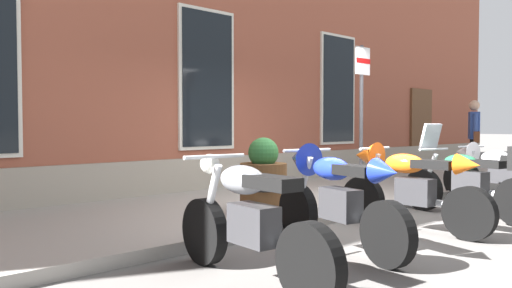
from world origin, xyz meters
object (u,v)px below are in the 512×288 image
object	(u,v)px
motorcycle_grey_naked	(249,222)
motorcycle_blue_sport	(333,192)
motorcycle_green_touring	(475,179)
parking_sign	(362,99)
barrel_planter	(263,181)
pedestrian_blue_top	(474,134)
motorcycle_white_sport	(497,171)
motorcycle_orange_sport	(406,183)

from	to	relation	value
motorcycle_grey_naked	motorcycle_blue_sport	xyz separation A→B (m)	(1.36, 0.22, 0.09)
motorcycle_grey_naked	motorcycle_green_touring	world-z (taller)	motorcycle_green_touring
parking_sign	barrel_planter	xyz separation A→B (m)	(-2.21, -0.02, -1.15)
motorcycle_grey_naked	parking_sign	xyz separation A→B (m)	(4.05, 1.76, 1.20)
motorcycle_green_touring	pedestrian_blue_top	bearing A→B (deg)	23.81
motorcycle_blue_sport	motorcycle_green_touring	distance (m)	2.74
parking_sign	motorcycle_green_touring	bearing A→B (deg)	-88.82
motorcycle_grey_naked	pedestrian_blue_top	size ratio (longest dim) A/B	1.18
motorcycle_blue_sport	parking_sign	bearing A→B (deg)	29.86
parking_sign	motorcycle_white_sport	bearing A→B (deg)	-45.72
motorcycle_blue_sport	parking_sign	world-z (taller)	parking_sign
motorcycle_blue_sport	motorcycle_white_sport	distance (m)	4.19
motorcycle_blue_sport	parking_sign	size ratio (longest dim) A/B	0.82
motorcycle_white_sport	pedestrian_blue_top	distance (m)	3.23
pedestrian_blue_top	motorcycle_grey_naked	bearing A→B (deg)	-167.72
motorcycle_grey_naked	motorcycle_white_sport	world-z (taller)	motorcycle_grey_naked
motorcycle_blue_sport	motorcycle_orange_sport	xyz separation A→B (m)	(1.43, 0.00, -0.01)
motorcycle_green_touring	pedestrian_blue_top	size ratio (longest dim) A/B	1.22
motorcycle_green_touring	motorcycle_white_sport	world-z (taller)	motorcycle_green_touring
motorcycle_grey_naked	barrel_planter	xyz separation A→B (m)	(1.84, 1.75, 0.05)
motorcycle_blue_sport	barrel_planter	xyz separation A→B (m)	(0.48, 1.52, -0.04)
motorcycle_grey_naked	motorcycle_green_touring	xyz separation A→B (m)	(4.08, -0.06, 0.05)
motorcycle_grey_naked	barrel_planter	size ratio (longest dim) A/B	2.02
motorcycle_orange_sport	motorcycle_green_touring	world-z (taller)	motorcycle_green_touring
motorcycle_white_sport	barrel_planter	bearing A→B (deg)	157.68
motorcycle_blue_sport	pedestrian_blue_top	bearing A→B (deg)	12.86
motorcycle_grey_naked	motorcycle_blue_sport	size ratio (longest dim) A/B	1.00
motorcycle_grey_naked	pedestrian_blue_top	world-z (taller)	pedestrian_blue_top
motorcycle_orange_sport	barrel_planter	bearing A→B (deg)	122.09
motorcycle_green_touring	motorcycle_grey_naked	bearing A→B (deg)	179.20
motorcycle_green_touring	parking_sign	xyz separation A→B (m)	(-0.04, 1.82, 1.16)
barrel_planter	motorcycle_green_touring	bearing A→B (deg)	-38.76
barrel_planter	motorcycle_orange_sport	bearing A→B (deg)	-57.91
motorcycle_blue_sport	motorcycle_white_sport	bearing A→B (deg)	-0.02
motorcycle_blue_sport	motorcycle_orange_sport	size ratio (longest dim) A/B	0.98
motorcycle_green_touring	motorcycle_white_sport	bearing A→B (deg)	10.77
parking_sign	motorcycle_grey_naked	bearing A→B (deg)	-156.43
motorcycle_white_sport	motorcycle_grey_naked	bearing A→B (deg)	-177.71
motorcycle_blue_sport	parking_sign	distance (m)	3.29
motorcycle_grey_naked	motorcycle_orange_sport	size ratio (longest dim) A/B	0.98
motorcycle_orange_sport	pedestrian_blue_top	size ratio (longest dim) A/B	1.20
motorcycle_grey_naked	motorcycle_orange_sport	xyz separation A→B (m)	(2.79, 0.23, 0.08)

